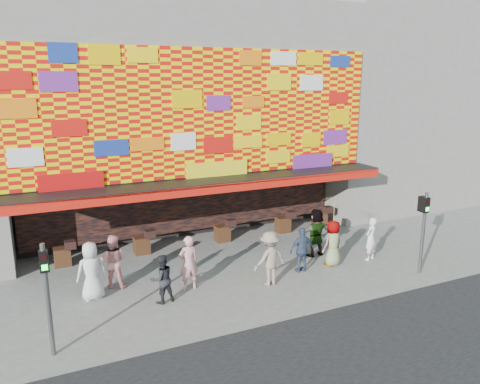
# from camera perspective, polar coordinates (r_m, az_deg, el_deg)

# --- Properties ---
(ground) EXTENTS (90.00, 90.00, 0.00)m
(ground) POSITION_cam_1_polar(r_m,az_deg,el_deg) (16.10, 0.90, -11.54)
(ground) COLOR slate
(ground) RESTS_ON ground
(shop_building) EXTENTS (15.20, 9.40, 10.00)m
(shop_building) POSITION_cam_1_polar(r_m,az_deg,el_deg) (22.28, -8.28, 9.36)
(shop_building) COLOR gray
(shop_building) RESTS_ON ground
(neighbor_right) EXTENTS (11.00, 8.00, 12.00)m
(neighbor_right) POSITION_cam_1_polar(r_m,az_deg,el_deg) (28.63, 18.10, 11.31)
(neighbor_right) COLOR gray
(neighbor_right) RESTS_ON ground
(signal_left) EXTENTS (0.22, 0.20, 3.00)m
(signal_left) POSITION_cam_1_polar(r_m,az_deg,el_deg) (12.66, -22.50, -10.69)
(signal_left) COLOR #59595B
(signal_left) RESTS_ON ground
(signal_right) EXTENTS (0.22, 0.20, 3.00)m
(signal_right) POSITION_cam_1_polar(r_m,az_deg,el_deg) (17.79, 21.51, -3.62)
(signal_right) COLOR #59595B
(signal_right) RESTS_ON ground
(ped_a) EXTENTS (0.98, 0.69, 1.90)m
(ped_a) POSITION_cam_1_polar(r_m,az_deg,el_deg) (15.67, -17.66, -9.16)
(ped_a) COLOR silver
(ped_a) RESTS_ON ground
(ped_b) EXTENTS (0.71, 0.49, 1.87)m
(ped_b) POSITION_cam_1_polar(r_m,az_deg,el_deg) (15.70, -6.30, -8.58)
(ped_b) COLOR pink
(ped_b) RESTS_ON ground
(ped_c) EXTENTS (0.86, 0.72, 1.57)m
(ped_c) POSITION_cam_1_polar(r_m,az_deg,el_deg) (15.00, -9.51, -10.40)
(ped_c) COLOR #222328
(ped_c) RESTS_ON ground
(ped_d) EXTENTS (1.31, 0.88, 1.88)m
(ped_d) POSITION_cam_1_polar(r_m,az_deg,el_deg) (15.98, 3.66, -8.08)
(ped_d) COLOR gray
(ped_d) RESTS_ON ground
(ped_e) EXTENTS (0.99, 0.43, 1.68)m
(ped_e) POSITION_cam_1_polar(r_m,az_deg,el_deg) (17.15, 7.58, -6.99)
(ped_e) COLOR #394864
(ped_e) RESTS_ON ground
(ped_f) EXTENTS (1.79, 0.63, 1.91)m
(ped_f) POSITION_cam_1_polar(r_m,az_deg,el_deg) (18.72, 9.24, -4.88)
(ped_f) COLOR gray
(ped_f) RESTS_ON ground
(ped_g) EXTENTS (0.93, 0.69, 1.75)m
(ped_g) POSITION_cam_1_polar(r_m,az_deg,el_deg) (17.90, 11.27, -6.13)
(ped_g) COLOR gray
(ped_g) RESTS_ON ground
(ped_h) EXTENTS (0.72, 0.61, 1.68)m
(ped_h) POSITION_cam_1_polar(r_m,az_deg,el_deg) (18.79, 15.65, -5.53)
(ped_h) COLOR white
(ped_h) RESTS_ON ground
(ped_i) EXTENTS (1.11, 1.02, 1.83)m
(ped_i) POSITION_cam_1_polar(r_m,az_deg,el_deg) (16.35, -15.20, -8.14)
(ped_i) COLOR pink
(ped_i) RESTS_ON ground
(parasol) EXTENTS (1.10, 1.12, 1.90)m
(parasol) POSITION_cam_1_polar(r_m,az_deg,el_deg) (17.51, 11.46, -2.11)
(parasol) COLOR beige
(parasol) RESTS_ON ground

